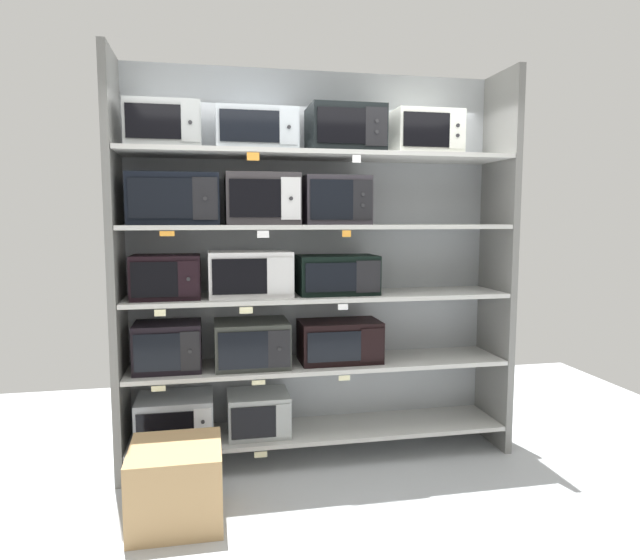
{
  "coord_description": "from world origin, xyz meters",
  "views": [
    {
      "loc": [
        -0.76,
        -3.79,
        1.7
      ],
      "look_at": [
        0.0,
        0.0,
        1.28
      ],
      "focal_mm": 31.32,
      "sensor_mm": 36.0,
      "label": 1
    }
  ],
  "objects_px": {
    "microwave_12": "(256,131)",
    "microwave_10": "(335,201)",
    "microwave_11": "(164,126)",
    "microwave_14": "(425,133)",
    "shipping_carton": "(176,484)",
    "microwave_1": "(258,413)",
    "microwave_3": "(252,343)",
    "microwave_2": "(168,346)",
    "microwave_4": "(340,341)",
    "microwave_8": "(174,199)",
    "microwave_13": "(345,130)",
    "microwave_0": "(175,418)",
    "microwave_7": "(337,275)",
    "microwave_5": "(166,277)",
    "microwave_6": "(250,274)",
    "microwave_9": "(262,199)"
  },
  "relations": [
    {
      "from": "microwave_12",
      "to": "microwave_13",
      "type": "distance_m",
      "value": 0.61
    },
    {
      "from": "microwave_12",
      "to": "microwave_2",
      "type": "bearing_deg",
      "value": -179.99
    },
    {
      "from": "microwave_4",
      "to": "microwave_14",
      "type": "bearing_deg",
      "value": -0.02
    },
    {
      "from": "shipping_carton",
      "to": "microwave_0",
      "type": "bearing_deg",
      "value": 93.28
    },
    {
      "from": "microwave_13",
      "to": "microwave_3",
      "type": "bearing_deg",
      "value": -179.98
    },
    {
      "from": "microwave_0",
      "to": "microwave_3",
      "type": "xyz_separation_m",
      "value": [
        0.52,
        -0.0,
        0.49
      ]
    },
    {
      "from": "microwave_4",
      "to": "microwave_13",
      "type": "bearing_deg",
      "value": -0.2
    },
    {
      "from": "microwave_4",
      "to": "microwave_9",
      "type": "bearing_deg",
      "value": -180.0
    },
    {
      "from": "microwave_8",
      "to": "microwave_10",
      "type": "xyz_separation_m",
      "value": [
        1.08,
        -0.0,
        -0.0
      ]
    },
    {
      "from": "microwave_6",
      "to": "microwave_1",
      "type": "bearing_deg",
      "value": -0.04
    },
    {
      "from": "microwave_6",
      "to": "microwave_11",
      "type": "distance_m",
      "value": 1.1
    },
    {
      "from": "microwave_12",
      "to": "microwave_10",
      "type": "bearing_deg",
      "value": -0.03
    },
    {
      "from": "microwave_5",
      "to": "microwave_8",
      "type": "relative_size",
      "value": 0.77
    },
    {
      "from": "microwave_1",
      "to": "microwave_10",
      "type": "relative_size",
      "value": 0.94
    },
    {
      "from": "microwave_4",
      "to": "microwave_12",
      "type": "xyz_separation_m",
      "value": [
        -0.57,
        -0.0,
        1.45
      ]
    },
    {
      "from": "microwave_6",
      "to": "microwave_14",
      "type": "relative_size",
      "value": 1.18
    },
    {
      "from": "microwave_0",
      "to": "shipping_carton",
      "type": "relative_size",
      "value": 1.0
    },
    {
      "from": "microwave_8",
      "to": "microwave_11",
      "type": "bearing_deg",
      "value": 179.85
    },
    {
      "from": "microwave_5",
      "to": "microwave_4",
      "type": "bearing_deg",
      "value": 0.01
    },
    {
      "from": "microwave_6",
      "to": "microwave_10",
      "type": "distance_m",
      "value": 0.77
    },
    {
      "from": "microwave_10",
      "to": "shipping_carton",
      "type": "xyz_separation_m",
      "value": [
        -1.07,
        -0.7,
        -1.61
      ]
    },
    {
      "from": "microwave_0",
      "to": "microwave_5",
      "type": "height_order",
      "value": "microwave_5"
    },
    {
      "from": "microwave_7",
      "to": "microwave_8",
      "type": "distance_m",
      "value": 1.21
    },
    {
      "from": "microwave_1",
      "to": "shipping_carton",
      "type": "relative_size",
      "value": 0.84
    },
    {
      "from": "microwave_5",
      "to": "microwave_9",
      "type": "distance_m",
      "value": 0.82
    },
    {
      "from": "microwave_4",
      "to": "microwave_5",
      "type": "xyz_separation_m",
      "value": [
        -1.18,
        -0.0,
        0.48
      ]
    },
    {
      "from": "microwave_14",
      "to": "shipping_carton",
      "type": "relative_size",
      "value": 0.93
    },
    {
      "from": "microwave_6",
      "to": "shipping_carton",
      "type": "distance_m",
      "value": 1.4
    },
    {
      "from": "microwave_2",
      "to": "microwave_7",
      "type": "distance_m",
      "value": 1.25
    },
    {
      "from": "microwave_9",
      "to": "shipping_carton",
      "type": "bearing_deg",
      "value": -129.02
    },
    {
      "from": "microwave_1",
      "to": "microwave_7",
      "type": "xyz_separation_m",
      "value": [
        0.56,
        0.0,
        0.96
      ]
    },
    {
      "from": "microwave_7",
      "to": "shipping_carton",
      "type": "bearing_deg",
      "value": -147.31
    },
    {
      "from": "microwave_10",
      "to": "microwave_11",
      "type": "relative_size",
      "value": 0.96
    },
    {
      "from": "microwave_0",
      "to": "microwave_10",
      "type": "relative_size",
      "value": 1.13
    },
    {
      "from": "microwave_9",
      "to": "microwave_11",
      "type": "xyz_separation_m",
      "value": [
        -0.62,
        -0.0,
        0.46
      ]
    },
    {
      "from": "microwave_0",
      "to": "microwave_6",
      "type": "xyz_separation_m",
      "value": [
        0.52,
        -0.0,
        0.97
      ]
    },
    {
      "from": "microwave_0",
      "to": "shipping_carton",
      "type": "distance_m",
      "value": 0.71
    },
    {
      "from": "microwave_1",
      "to": "microwave_3",
      "type": "height_order",
      "value": "microwave_3"
    },
    {
      "from": "microwave_3",
      "to": "microwave_10",
      "type": "relative_size",
      "value": 1.12
    },
    {
      "from": "microwave_12",
      "to": "microwave_14",
      "type": "distance_m",
      "value": 1.18
    },
    {
      "from": "microwave_11",
      "to": "microwave_14",
      "type": "bearing_deg",
      "value": -0.01
    },
    {
      "from": "microwave_9",
      "to": "microwave_12",
      "type": "relative_size",
      "value": 0.92
    },
    {
      "from": "microwave_1",
      "to": "microwave_10",
      "type": "distance_m",
      "value": 1.58
    },
    {
      "from": "microwave_2",
      "to": "microwave_4",
      "type": "xyz_separation_m",
      "value": [
        1.18,
        0.0,
        -0.02
      ]
    },
    {
      "from": "shipping_carton",
      "to": "microwave_5",
      "type": "bearing_deg",
      "value": 95.86
    },
    {
      "from": "microwave_4",
      "to": "microwave_11",
      "type": "distance_m",
      "value": 1.86
    },
    {
      "from": "microwave_4",
      "to": "microwave_3",
      "type": "bearing_deg",
      "value": -179.97
    },
    {
      "from": "microwave_3",
      "to": "microwave_5",
      "type": "distance_m",
      "value": 0.73
    },
    {
      "from": "shipping_carton",
      "to": "microwave_14",
      "type": "bearing_deg",
      "value": 22.07
    },
    {
      "from": "microwave_5",
      "to": "microwave_0",
      "type": "bearing_deg",
      "value": 0.39
    }
  ]
}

